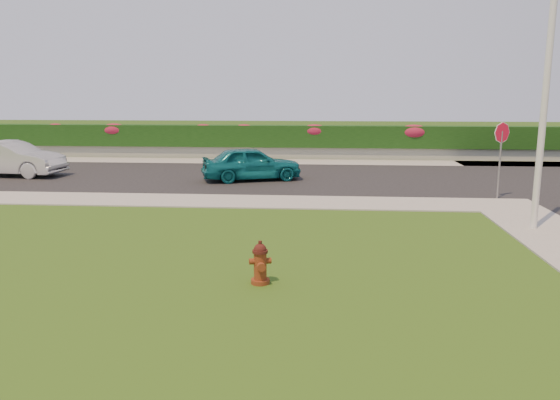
# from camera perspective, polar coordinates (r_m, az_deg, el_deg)

# --- Properties ---
(ground) EXTENTS (120.00, 120.00, 0.00)m
(ground) POSITION_cam_1_polar(r_m,az_deg,el_deg) (8.27, -6.75, -12.55)
(ground) COLOR black
(ground) RESTS_ON ground
(street_far) EXTENTS (26.00, 8.00, 0.04)m
(street_far) POSITION_cam_1_polar(r_m,az_deg,el_deg) (22.64, -12.34, 2.48)
(street_far) COLOR black
(street_far) RESTS_ON ground
(sidewalk_far) EXTENTS (24.00, 2.00, 0.04)m
(sidewalk_far) POSITION_cam_1_polar(r_m,az_deg,el_deg) (18.37, -19.81, 0.11)
(sidewalk_far) COLOR gray
(sidewalk_far) RESTS_ON ground
(curb_corner) EXTENTS (2.00, 2.00, 0.04)m
(curb_corner) POSITION_cam_1_polar(r_m,az_deg,el_deg) (17.62, 22.47, -0.52)
(curb_corner) COLOR gray
(curb_corner) RESTS_ON ground
(sidewalk_beyond) EXTENTS (34.00, 2.00, 0.04)m
(sidewalk_beyond) POSITION_cam_1_polar(r_m,az_deg,el_deg) (26.75, -0.98, 4.02)
(sidewalk_beyond) COLOR gray
(sidewalk_beyond) RESTS_ON ground
(retaining_wall) EXTENTS (34.00, 0.40, 0.60)m
(retaining_wall) POSITION_cam_1_polar(r_m,az_deg,el_deg) (28.20, -0.69, 4.96)
(retaining_wall) COLOR gray
(retaining_wall) RESTS_ON ground
(hedge) EXTENTS (32.00, 0.90, 1.10)m
(hedge) POSITION_cam_1_polar(r_m,az_deg,el_deg) (28.22, -0.68, 6.69)
(hedge) COLOR black
(hedge) RESTS_ON retaining_wall
(fire_hydrant) EXTENTS (0.41, 0.38, 0.78)m
(fire_hydrant) POSITION_cam_1_polar(r_m,az_deg,el_deg) (9.65, -2.08, -6.64)
(fire_hydrant) COLOR #521A0C
(fire_hydrant) RESTS_ON ground
(sedan_teal) EXTENTS (4.05, 2.67, 1.28)m
(sedan_teal) POSITION_cam_1_polar(r_m,az_deg,el_deg) (20.87, -3.00, 3.84)
(sedan_teal) COLOR #0D6069
(sedan_teal) RESTS_ON street_far
(sedan_silver) EXTENTS (4.36, 1.87, 1.40)m
(sedan_silver) POSITION_cam_1_polar(r_m,az_deg,el_deg) (24.46, -26.30, 3.91)
(sedan_silver) COLOR #B5B8BD
(sedan_silver) RESTS_ON street_far
(utility_pole) EXTENTS (0.16, 0.16, 6.45)m
(utility_pole) POSITION_cam_1_polar(r_m,az_deg,el_deg) (14.48, 25.97, 9.67)
(utility_pole) COLOR silver
(utility_pole) RESTS_ON ground
(stop_sign) EXTENTS (0.57, 0.37, 2.45)m
(stop_sign) POSITION_cam_1_polar(r_m,az_deg,el_deg) (18.38, 22.12, 5.59)
(stop_sign) COLOR slate
(stop_sign) RESTS_ON ground
(flower_clump_a) EXTENTS (1.02, 0.65, 0.51)m
(flower_clump_a) POSITION_cam_1_polar(r_m,az_deg,el_deg) (31.33, -22.40, 6.94)
(flower_clump_a) COLOR #A41C43
(flower_clump_a) RESTS_ON hedge
(flower_clump_b) EXTENTS (1.35, 0.87, 0.67)m
(flower_clump_b) POSITION_cam_1_polar(r_m,az_deg,el_deg) (30.04, -16.93, 7.03)
(flower_clump_b) COLOR #A41C43
(flower_clump_b) RESTS_ON hedge
(flower_clump_c) EXTENTS (1.08, 0.69, 0.54)m
(flower_clump_c) POSITION_cam_1_polar(r_m,az_deg,el_deg) (28.66, -8.02, 7.33)
(flower_clump_c) COLOR #A41C43
(flower_clump_c) RESTS_ON hedge
(flower_clump_d) EXTENTS (1.08, 0.70, 0.54)m
(flower_clump_d) POSITION_cam_1_polar(r_m,az_deg,el_deg) (28.28, -3.77, 7.36)
(flower_clump_d) COLOR #A41C43
(flower_clump_d) RESTS_ON hedge
(flower_clump_e) EXTENTS (1.31, 0.84, 0.65)m
(flower_clump_e) POSITION_cam_1_polar(r_m,az_deg,el_deg) (27.99, 3.61, 7.23)
(flower_clump_e) COLOR #A41C43
(flower_clump_e) RESTS_ON hedge
(flower_clump_f) EXTENTS (1.48, 0.95, 0.74)m
(flower_clump_f) POSITION_cam_1_polar(r_m,az_deg,el_deg) (28.36, 13.78, 6.92)
(flower_clump_f) COLOR #A41C43
(flower_clump_f) RESTS_ON hedge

